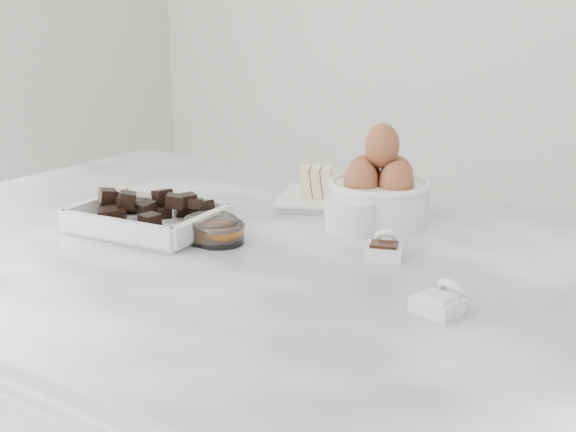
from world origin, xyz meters
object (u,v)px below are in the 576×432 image
object	(u,v)px
butter_plate	(324,193)
egg_bowl	(379,190)
honey_bowl	(211,228)
salt_spoon	(441,301)
chocolate_dish	(148,214)
vanilla_spoon	(385,248)
sugar_ramekin	(352,213)
zest_bowl	(220,232)

from	to	relation	value
butter_plate	egg_bowl	size ratio (longest dim) A/B	1.22
honey_bowl	salt_spoon	size ratio (longest dim) A/B	1.15
chocolate_dish	vanilla_spoon	world-z (taller)	chocolate_dish
butter_plate	honey_bowl	distance (m)	0.25
chocolate_dish	sugar_ramekin	bearing A→B (deg)	33.60
butter_plate	vanilla_spoon	distance (m)	0.27
zest_bowl	sugar_ramekin	bearing A→B (deg)	52.54
butter_plate	sugar_ramekin	world-z (taller)	butter_plate
chocolate_dish	honey_bowl	world-z (taller)	chocolate_dish
sugar_ramekin	salt_spoon	bearing A→B (deg)	-41.68
sugar_ramekin	vanilla_spoon	bearing A→B (deg)	-39.40
honey_bowl	vanilla_spoon	distance (m)	0.24
butter_plate	vanilla_spoon	bearing A→B (deg)	-41.25
honey_bowl	sugar_ramekin	bearing A→B (deg)	47.21
sugar_ramekin	salt_spoon	size ratio (longest dim) A/B	1.19
honey_bowl	salt_spoon	world-z (taller)	salt_spoon
egg_bowl	salt_spoon	size ratio (longest dim) A/B	2.34
sugar_ramekin	vanilla_spoon	world-z (taller)	sugar_ramekin
sugar_ramekin	egg_bowl	bearing A→B (deg)	83.01
honey_bowl	zest_bowl	xyz separation A→B (m)	(0.02, -0.00, -0.00)
honey_bowl	egg_bowl	bearing A→B (deg)	55.79
salt_spoon	sugar_ramekin	bearing A→B (deg)	138.32
chocolate_dish	butter_plate	xyz separation A→B (m)	(0.13, 0.26, -0.00)
butter_plate	egg_bowl	distance (m)	0.12
egg_bowl	vanilla_spoon	world-z (taller)	egg_bowl
zest_bowl	vanilla_spoon	size ratio (longest dim) A/B	1.00
chocolate_dish	sugar_ramekin	xyz separation A→B (m)	(0.24, 0.16, 0.00)
vanilla_spoon	salt_spoon	xyz separation A→B (m)	(0.13, -0.12, 0.00)
zest_bowl	vanilla_spoon	distance (m)	0.22
chocolate_dish	vanilla_spoon	xyz separation A→B (m)	(0.33, 0.08, -0.01)
chocolate_dish	salt_spoon	world-z (taller)	chocolate_dish
zest_bowl	salt_spoon	distance (m)	0.34
zest_bowl	salt_spoon	bearing A→B (deg)	-8.41
chocolate_dish	salt_spoon	xyz separation A→B (m)	(0.46, -0.04, -0.01)
honey_bowl	salt_spoon	xyz separation A→B (m)	(0.36, -0.05, -0.00)
chocolate_dish	salt_spoon	bearing A→B (deg)	-5.09
zest_bowl	salt_spoon	size ratio (longest dim) A/B	1.04
zest_bowl	honey_bowl	bearing A→B (deg)	168.72
butter_plate	sugar_ramekin	distance (m)	0.15
butter_plate	salt_spoon	bearing A→B (deg)	-42.04
sugar_ramekin	vanilla_spoon	distance (m)	0.12
egg_bowl	zest_bowl	distance (m)	0.25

